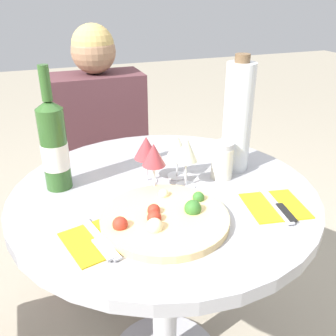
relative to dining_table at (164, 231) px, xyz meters
The scene contains 13 objects.
dining_table is the anchor object (origin of this frame).
chair_behind_diner 0.82m from the dining_table, 93.48° to the left, with size 0.41×0.41×0.85m.
seated_diner 0.66m from the dining_table, 94.24° to the left, with size 0.40×0.44×1.15m.
pizza_large 0.23m from the dining_table, 109.29° to the right, with size 0.32×0.32×0.05m.
wine_bottle 0.41m from the dining_table, 156.87° to the left, with size 0.08×0.08×0.35m.
tall_carafe 0.42m from the dining_table, 12.10° to the left, with size 0.09×0.09×0.36m.
sugar_shaker 0.28m from the dining_table, ahead, with size 0.07×0.07×0.11m.
wine_glass_front_left 0.26m from the dining_table, 169.76° to the right, with size 0.07×0.07×0.15m.
wine_glass_front_right 0.27m from the dining_table, ahead, with size 0.06×0.06×0.16m.
wine_glass_back_left 0.26m from the dining_table, 116.79° to the left, with size 0.07×0.07×0.14m.
wine_glass_back_right 0.26m from the dining_table, 43.49° to the left, with size 0.06×0.06×0.14m.
place_setting_left 0.32m from the dining_table, 141.15° to the right, with size 0.18×0.19×0.01m.
place_setting_right 0.35m from the dining_table, 38.74° to the right, with size 0.17×0.19×0.01m.
Camera 1 is at (-0.32, -0.90, 1.28)m, focal length 40.00 mm.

